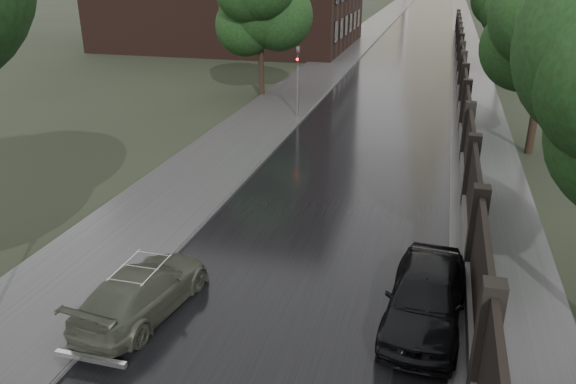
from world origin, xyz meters
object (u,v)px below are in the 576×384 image
(tree_right_c, at_px, (509,10))
(volga_sedan, at_px, (143,290))
(tree_right_b, at_px, (547,44))
(traffic_light, at_px, (298,77))
(tree_left_far, at_px, (260,13))
(car_right_near, at_px, (426,296))

(tree_right_c, bearing_deg, volga_sedan, -107.81)
(tree_right_b, height_order, traffic_light, tree_right_b)
(tree_right_c, distance_m, volga_sedan, 36.08)
(tree_left_far, xyz_separation_m, tree_right_c, (15.50, 10.00, -0.29))
(traffic_light, bearing_deg, volga_sedan, -87.47)
(volga_sedan, bearing_deg, tree_right_b, -117.19)
(volga_sedan, xyz_separation_m, car_right_near, (6.86, 1.36, 0.14))
(tree_right_c, bearing_deg, tree_right_b, -90.00)
(tree_right_b, distance_m, tree_right_c, 18.00)
(car_right_near, bearing_deg, traffic_light, 117.53)
(tree_left_far, distance_m, traffic_light, 6.84)
(car_right_near, bearing_deg, volga_sedan, -164.73)
(tree_right_b, xyz_separation_m, tree_right_c, (0.00, 18.00, 0.00))
(traffic_light, relative_size, car_right_near, 0.89)
(tree_right_b, bearing_deg, volga_sedan, -124.24)
(tree_right_c, distance_m, car_right_near, 33.26)
(tree_left_far, relative_size, car_right_near, 1.65)
(tree_left_far, xyz_separation_m, tree_right_b, (15.50, -8.00, -0.29))
(car_right_near, bearing_deg, tree_left_far, 120.69)
(car_right_near, bearing_deg, tree_right_b, 78.52)
(tree_right_b, distance_m, volga_sedan, 19.95)
(tree_right_b, xyz_separation_m, volga_sedan, (-10.96, -16.10, -4.32))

